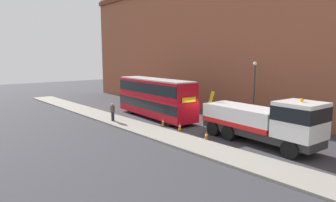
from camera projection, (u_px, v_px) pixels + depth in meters
name	position (u px, v px, depth m)	size (l,w,h in m)	color
ground_plane	(203.00, 129.00, 25.00)	(120.00, 120.00, 0.00)	#38383D
near_kerb	(167.00, 136.00, 22.26)	(60.00, 2.80, 0.15)	gray
building_facade	(252.00, 39.00, 28.41)	(60.00, 1.50, 16.00)	#935138
recovery_tow_truck	(263.00, 121.00, 20.09)	(10.23, 3.48, 3.67)	#2D2D2D
double_decker_bus	(155.00, 97.00, 29.27)	(11.19, 3.58, 4.06)	#B70C19
pedestrian_onlooker	(113.00, 112.00, 27.40)	(0.43, 0.48, 1.71)	#232333
traffic_cone_near_bus	(163.00, 122.00, 25.96)	(0.36, 0.36, 0.72)	orange
traffic_cone_midway	(180.00, 127.00, 24.20)	(0.36, 0.36, 0.72)	orange
traffic_cone_near_truck	(206.00, 136.00, 21.46)	(0.36, 0.36, 0.72)	orange
street_lamp	(254.00, 87.00, 26.29)	(0.36, 0.36, 5.83)	#38383D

